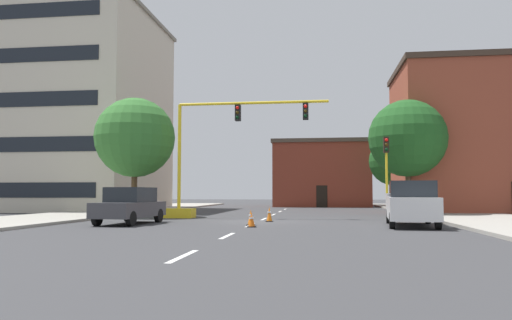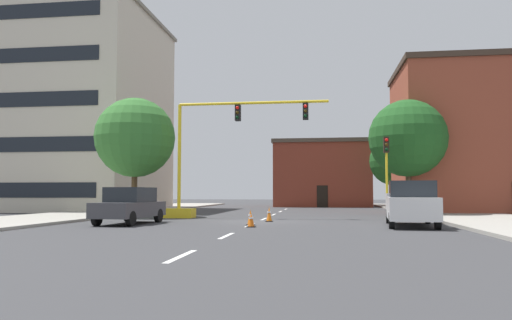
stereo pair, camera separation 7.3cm
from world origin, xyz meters
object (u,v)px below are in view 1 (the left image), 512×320
(tree_left_near, at_px, (135,138))
(traffic_cone_roadside_a, at_px, (252,220))
(traffic_light_pole_right, at_px, (386,158))
(tree_right_far, at_px, (393,162))
(tree_right_mid, at_px, (407,138))
(pickup_truck_white, at_px, (411,204))
(sedan_dark_gray_near_left, at_px, (130,205))
(traffic_cone_roadside_b, at_px, (269,214))
(traffic_signal_gantry, at_px, (200,179))
(traffic_cone_roadside_c, at_px, (251,217))

(tree_left_near, height_order, traffic_cone_roadside_a, tree_left_near)
(traffic_light_pole_right, xyz_separation_m, tree_right_far, (2.67, 16.29, 0.78))
(tree_right_far, bearing_deg, traffic_cone_roadside_a, -110.74)
(tree_right_mid, relative_size, tree_right_far, 1.17)
(tree_right_far, relative_size, pickup_truck_white, 1.17)
(sedan_dark_gray_near_left, bearing_deg, traffic_cone_roadside_b, 22.97)
(traffic_signal_gantry, bearing_deg, sedan_dark_gray_near_left, -108.37)
(traffic_signal_gantry, distance_m, pickup_truck_white, 12.51)
(pickup_truck_white, relative_size, sedan_dark_gray_near_left, 1.20)
(pickup_truck_white, distance_m, traffic_cone_roadside_b, 7.11)
(traffic_cone_roadside_a, relative_size, traffic_cone_roadside_b, 0.81)
(tree_right_mid, bearing_deg, traffic_cone_roadside_b, -135.51)
(tree_right_far, relative_size, sedan_dark_gray_near_left, 1.41)
(tree_right_far, bearing_deg, traffic_signal_gantry, -127.30)
(traffic_light_pole_right, height_order, traffic_cone_roadside_b, traffic_light_pole_right)
(pickup_truck_white, distance_m, traffic_cone_roadside_a, 7.13)
(tree_right_far, xyz_separation_m, pickup_truck_white, (-2.57, -23.59, -3.34))
(tree_right_mid, xyz_separation_m, traffic_cone_roadside_b, (-8.32, -8.17, -4.68))
(tree_left_near, height_order, traffic_cone_roadside_c, tree_left_near)
(sedan_dark_gray_near_left, height_order, traffic_cone_roadside_a, sedan_dark_gray_near_left)
(traffic_signal_gantry, xyz_separation_m, traffic_cone_roadside_a, (4.10, -7.24, -1.98))
(traffic_cone_roadside_c, bearing_deg, traffic_cone_roadside_a, -80.09)
(traffic_signal_gantry, relative_size, pickup_truck_white, 1.75)
(pickup_truck_white, bearing_deg, traffic_cone_roadside_b, 158.69)
(tree_left_near, relative_size, sedan_dark_gray_near_left, 1.60)
(traffic_signal_gantry, bearing_deg, traffic_cone_roadside_b, -35.44)
(tree_right_far, bearing_deg, traffic_cone_roadside_b, -113.57)
(pickup_truck_white, relative_size, traffic_cone_roadside_b, 7.26)
(tree_right_mid, relative_size, tree_left_near, 1.03)
(tree_right_mid, xyz_separation_m, tree_right_far, (0.85, 12.84, -0.75))
(traffic_signal_gantry, relative_size, traffic_cone_roadside_a, 15.78)
(traffic_light_pole_right, relative_size, tree_right_mid, 0.63)
(tree_right_far, xyz_separation_m, tree_left_near, (-17.99, -17.03, 0.58))
(traffic_cone_roadside_b, bearing_deg, pickup_truck_white, -21.31)
(pickup_truck_white, height_order, traffic_cone_roadside_b, pickup_truck_white)
(pickup_truck_white, bearing_deg, traffic_signal_gantry, 152.55)
(pickup_truck_white, height_order, sedan_dark_gray_near_left, pickup_truck_white)
(traffic_light_pole_right, height_order, tree_right_mid, tree_right_mid)
(traffic_cone_roadside_b, distance_m, traffic_cone_roadside_c, 2.92)
(traffic_light_pole_right, bearing_deg, traffic_cone_roadside_a, -127.83)
(tree_left_near, xyz_separation_m, traffic_cone_roadside_a, (8.48, -8.08, -4.59))
(traffic_cone_roadside_c, bearing_deg, traffic_light_pole_right, 47.10)
(traffic_light_pole_right, height_order, traffic_cone_roadside_a, traffic_light_pole_right)
(sedan_dark_gray_near_left, bearing_deg, tree_left_near, 110.01)
(traffic_signal_gantry, xyz_separation_m, traffic_cone_roadside_b, (4.44, -3.16, -1.91))
(sedan_dark_gray_near_left, bearing_deg, traffic_cone_roadside_c, -1.59)
(traffic_cone_roadside_a, distance_m, traffic_cone_roadside_b, 4.10)
(pickup_truck_white, height_order, traffic_cone_roadside_c, pickup_truck_white)
(traffic_signal_gantry, xyz_separation_m, traffic_cone_roadside_c, (3.89, -6.02, -1.93))
(traffic_signal_gantry, height_order, traffic_cone_roadside_c, traffic_signal_gantry)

